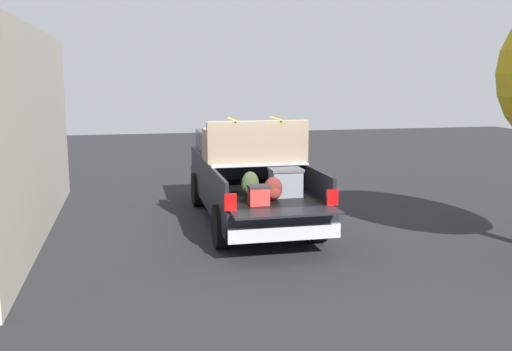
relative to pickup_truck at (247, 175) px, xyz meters
name	(u,v)px	position (x,y,z in m)	size (l,w,h in m)	color
ground_plane	(250,221)	(-0.34, 0.00, -0.95)	(40.00, 40.00, 0.00)	#262628
pickup_truck	(247,175)	(0.00, 0.00, 0.00)	(6.05, 2.06, 2.23)	black
building_facade	(32,134)	(-0.43, 4.26, 1.03)	(8.58, 0.36, 3.96)	beige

